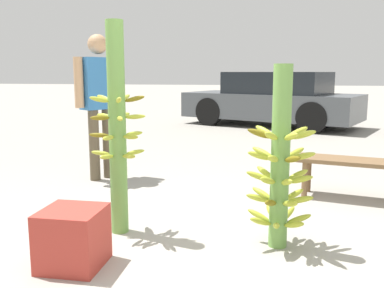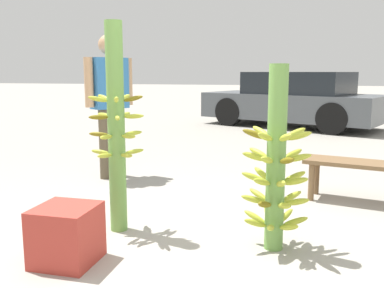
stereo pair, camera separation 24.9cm
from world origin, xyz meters
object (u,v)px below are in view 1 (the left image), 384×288
object	(u,v)px
banana_stalk_left	(117,129)
vendor_person	(99,94)
market_bench	(349,166)
banana_stalk_center	(280,164)
parked_car	(273,100)
produce_crate	(73,238)

from	to	relation	value
banana_stalk_left	vendor_person	size ratio (longest dim) A/B	0.97
market_bench	banana_stalk_left	bearing A→B (deg)	-134.57
market_bench	banana_stalk_center	bearing A→B (deg)	-105.59
parked_car	produce_crate	size ratio (longest dim) A/B	11.19
vendor_person	produce_crate	world-z (taller)	vendor_person
vendor_person	parked_car	xyz separation A→B (m)	(2.06, 5.65, -0.40)
banana_stalk_center	market_bench	distance (m)	1.56
market_bench	produce_crate	xyz separation A→B (m)	(-2.08, -1.94, -0.15)
banana_stalk_left	market_bench	world-z (taller)	banana_stalk_left
vendor_person	produce_crate	bearing A→B (deg)	50.11
banana_stalk_left	parked_car	size ratio (longest dim) A/B	0.38
banana_stalk_left	vendor_person	world-z (taller)	vendor_person
produce_crate	banana_stalk_left	bearing A→B (deg)	82.12
banana_stalk_left	vendor_person	distance (m)	1.85
banana_stalk_left	banana_stalk_center	xyz separation A→B (m)	(1.26, -0.07, -0.22)
banana_stalk_left	produce_crate	xyz separation A→B (m)	(-0.09, -0.66, -0.65)
banana_stalk_center	parked_car	xyz separation A→B (m)	(-0.02, 7.36, 0.01)
market_bench	produce_crate	size ratio (longest dim) A/B	2.71
banana_stalk_center	produce_crate	xyz separation A→B (m)	(-1.35, -0.59, -0.43)
banana_stalk_left	produce_crate	size ratio (longest dim) A/B	4.25
banana_stalk_center	produce_crate	bearing A→B (deg)	-156.58
banana_stalk_center	parked_car	distance (m)	7.36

